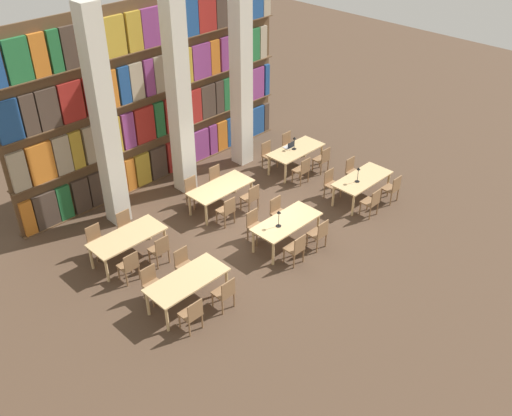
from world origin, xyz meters
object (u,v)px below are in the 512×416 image
at_px(chair_21, 269,154).
at_px(desk_lamp_2, 294,141).
at_px(pillar_center, 179,96).
at_px(chair_15, 127,226).
at_px(chair_10, 392,188).
at_px(chair_16, 227,210).
at_px(chair_13, 97,240).
at_px(chair_3, 184,264).
at_px(chair_19, 217,179).
at_px(desk_lamp_0, 279,216).
at_px(chair_7, 278,212).
at_px(chair_6, 319,233).
at_px(chair_0, 192,314).
at_px(chair_23, 289,144).
at_px(chair_4, 296,248).
at_px(reading_table_3, 128,239).
at_px(pillar_left, 104,122).
at_px(chair_8, 372,202).
at_px(reading_table_1, 287,224).
at_px(reading_table_2, 362,180).
at_px(desk_lamp_1, 358,172).
at_px(reading_table_5, 296,151).
at_px(chair_17, 193,191).
at_px(laptop, 289,146).
at_px(chair_5, 255,225).
at_px(chair_9, 332,183).
at_px(chair_14, 160,249).
at_px(chair_20, 302,170).
at_px(chair_2, 225,293).
at_px(reading_table_0, 187,282).
at_px(chair_1, 152,283).
at_px(chair_22, 322,159).
at_px(reading_table_4, 221,189).
at_px(pillar_right, 241,74).
at_px(chair_11, 353,171).

height_order(chair_21, desk_lamp_2, desk_lamp_2).
distance_m(pillar_center, chair_15, 3.92).
bearing_deg(chair_10, chair_21, 104.46).
relative_size(pillar_center, chair_16, 6.94).
height_order(chair_10, chair_13, same).
relative_size(chair_3, chair_19, 1.00).
bearing_deg(desk_lamp_0, chair_7, 42.85).
height_order(chair_6, chair_7, same).
bearing_deg(chair_0, chair_3, 56.24).
distance_m(chair_0, chair_13, 3.78).
distance_m(chair_13, chair_23, 7.44).
relative_size(chair_4, reading_table_3, 0.45).
xyz_separation_m(desk_lamp_0, chair_16, (-0.17, 1.78, -0.58)).
xyz_separation_m(pillar_left, chair_8, (5.16, -4.93, -2.53)).
bearing_deg(chair_8, chair_23, 76.34).
distance_m(reading_table_1, reading_table_2, 3.20).
distance_m(chair_23, desk_lamp_2, 1.01).
relative_size(chair_10, reading_table_3, 0.45).
bearing_deg(desk_lamp_1, reading_table_5, 83.97).
xyz_separation_m(desk_lamp_1, reading_table_3, (-6.22, 2.49, -0.40)).
xyz_separation_m(reading_table_2, chair_17, (-3.68, 3.30, -0.18)).
distance_m(desk_lamp_1, laptop, 2.86).
xyz_separation_m(reading_table_3, desk_lamp_2, (6.45, 0.15, 0.37)).
relative_size(chair_5, chair_9, 1.00).
bearing_deg(chair_0, reading_table_3, 81.37).
bearing_deg(chair_7, chair_21, -131.68).
xyz_separation_m(chair_14, chair_20, (5.55, 0.11, 0.00)).
height_order(pillar_left, chair_2, pillar_left).
bearing_deg(reading_table_0, chair_15, 81.95).
height_order(chair_14, desk_lamp_2, desk_lamp_2).
bearing_deg(chair_1, desk_lamp_1, 172.64).
distance_m(chair_22, desk_lamp_2, 1.07).
bearing_deg(chair_23, chair_9, 69.27).
height_order(chair_5, reading_table_4, chair_5).
relative_size(chair_17, chair_21, 1.00).
bearing_deg(pillar_right, chair_3, -147.03).
distance_m(chair_17, laptop, 3.66).
relative_size(chair_5, chair_22, 1.00).
distance_m(reading_table_1, chair_14, 3.32).
bearing_deg(pillar_right, chair_2, -137.19).
distance_m(desk_lamp_1, chair_19, 4.17).
distance_m(chair_3, chair_17, 3.37).
distance_m(reading_table_4, chair_20, 2.83).
xyz_separation_m(chair_8, desk_lamp_2, (0.46, 3.34, 0.55)).
bearing_deg(chair_21, reading_table_2, 98.88).
xyz_separation_m(pillar_center, chair_11, (3.77, -3.49, -2.53)).
bearing_deg(chair_15, chair_19, -178.15).
distance_m(pillar_left, chair_6, 6.20).
height_order(reading_table_4, laptop, laptop).
xyz_separation_m(reading_table_3, reading_table_5, (6.49, 0.11, 0.00)).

